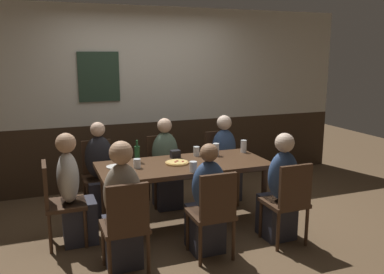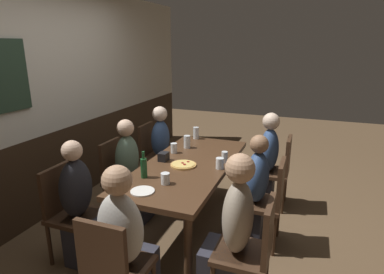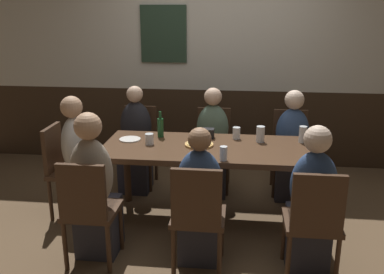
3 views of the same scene
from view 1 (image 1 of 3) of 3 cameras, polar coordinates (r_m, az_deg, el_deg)
name	(u,v)px [view 1 (image 1 of 3)]	position (r m, az deg, el deg)	size (l,w,h in m)	color
ground_plane	(184,225)	(4.81, -1.13, -12.23)	(12.00, 12.00, 0.00)	brown
wall_back	(145,98)	(6.01, -6.57, 5.43)	(6.40, 0.13, 2.60)	#332316
dining_table	(184,170)	(4.58, -1.17, -4.65)	(1.89, 0.83, 0.74)	#472D1C
chair_left_near	(126,223)	(3.67, -9.23, -11.79)	(0.40, 0.40, 0.88)	#422B1C
chair_mid_far	(163,165)	(5.39, -4.15, -3.99)	(0.40, 0.40, 0.88)	#422B1C
chair_left_far	(98,172)	(5.22, -12.97, -4.78)	(0.40, 0.40, 0.88)	#422B1C
chair_head_west	(57,199)	(4.39, -18.33, -8.26)	(0.40, 0.40, 0.88)	#422B1C
chair_right_far	(220,160)	(5.67, 3.95, -3.19)	(0.40, 0.40, 0.88)	#422B1C
chair_right_near	(289,199)	(4.29, 13.37, -8.44)	(0.40, 0.40, 0.88)	#422B1C
chair_mid_near	(213,210)	(3.91, 3.02, -10.18)	(0.40, 0.40, 0.88)	#422B1C
person_left_near	(122,214)	(3.81, -9.73, -10.61)	(0.34, 0.37, 1.20)	#2D2D38
person_mid_far	(166,170)	(5.24, -3.63, -4.62)	(0.34, 0.37, 1.14)	#2D2D38
person_left_far	(100,177)	(5.07, -12.70, -5.47)	(0.34, 0.37, 1.15)	#2D2D38
person_head_west	(74,197)	(4.40, -16.22, -8.08)	(0.37, 0.34, 1.17)	#2D2D38
person_right_far	(225,164)	(5.53, 4.65, -3.74)	(0.34, 0.37, 1.14)	#2D2D38
person_right_near	(280,194)	(4.42, 12.19, -7.87)	(0.34, 0.37, 1.16)	#2D2D38
person_mid_near	(207,207)	(4.06, 2.07, -9.79)	(0.34, 0.37, 1.12)	#2D2D38
pizza	(177,163)	(4.55, -2.13, -3.60)	(0.26, 0.26, 0.03)	tan
pint_glass_amber	(193,167)	(4.23, 0.18, -4.23)	(0.08, 0.08, 0.11)	silver
pint_glass_stout	(209,165)	(4.29, 2.42, -3.96)	(0.06, 0.06, 0.12)	silver
highball_clear	(244,147)	(5.08, 7.24, -1.39)	(0.07, 0.07, 0.15)	silver
pint_glass_pale	(216,150)	(4.89, 3.36, -1.88)	(0.08, 0.08, 0.15)	silver
beer_glass_tall	(137,164)	(4.40, -7.69, -3.76)	(0.08, 0.08, 0.10)	silver
tumbler_water	(196,152)	(4.87, 0.63, -2.09)	(0.07, 0.07, 0.11)	silver
beer_bottle_green	(137,153)	(4.63, -7.70, -2.30)	(0.06, 0.06, 0.25)	#194723
plate_white_large	(116,167)	(4.48, -10.65, -4.11)	(0.20, 0.20, 0.01)	white
condiment_caddy	(175,154)	(4.79, -2.36, -2.40)	(0.11, 0.09, 0.09)	black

